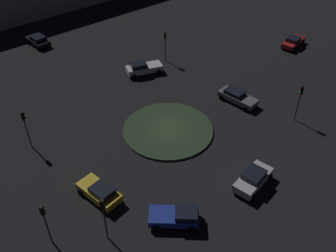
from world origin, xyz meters
name	(u,v)px	position (x,y,z in m)	size (l,w,h in m)	color
ground_plane	(168,130)	(0.00, 0.00, 0.00)	(116.39, 116.39, 0.00)	black
roundabout_island	(168,130)	(0.00, 0.00, 0.10)	(9.38, 9.38, 0.20)	#2D4228
car_blue	(176,216)	(-9.26, 6.98, 0.76)	(3.99, 4.14, 1.46)	#1E38A5
car_red	(293,41)	(2.95, -25.75, 0.72)	(2.55, 4.48, 1.38)	red
car_black	(38,40)	(26.59, 1.76, 0.74)	(4.13, 2.38, 1.44)	black
car_yellow	(100,192)	(-3.23, 10.26, 0.77)	(4.25, 2.51, 1.51)	gold
car_white	(143,68)	(10.73, -4.96, 0.80)	(3.19, 4.79, 1.58)	white
car_silver	(253,179)	(-10.61, -0.77, 0.81)	(2.61, 4.36, 1.54)	silver
car_grey	(237,97)	(-1.16, -9.29, 0.73)	(4.68, 2.41, 1.39)	slate
traffic_light_northwest	(104,212)	(-6.95, 11.96, 3.13)	(0.37, 0.40, 4.41)	#2D2D2D
traffic_light_southwest	(300,97)	(-7.39, -11.53, 3.02)	(0.37, 0.40, 4.25)	#2D2D2D
traffic_light_northeast	(25,123)	(6.74, 11.90, 3.04)	(0.37, 0.40, 4.28)	#2D2D2D
traffic_light_southeast	(165,41)	(11.35, -9.12, 2.96)	(0.39, 0.38, 4.15)	#2D2D2D
traffic_light_north	(44,217)	(-4.51, 15.42, 2.99)	(0.35, 0.39, 4.20)	#2D2D2D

